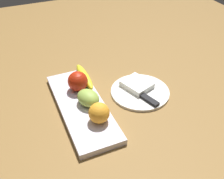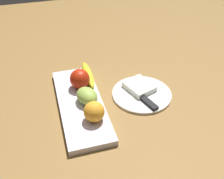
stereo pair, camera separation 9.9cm
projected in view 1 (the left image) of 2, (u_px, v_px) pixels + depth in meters
The scene contains 9 objects.
ground_plane at pixel (92, 108), 1.00m from camera, with size 2.40×2.40×0.00m, color brown.
fruit_tray at pixel (82, 106), 0.98m from camera, with size 0.44×0.16×0.02m, color silver.
apple at pixel (78, 81), 1.02m from camera, with size 0.08×0.08×0.08m, color #B0220D.
banana at pixel (84, 76), 1.09m from camera, with size 0.19×0.03×0.03m, color yellow.
orange_near_apple at pixel (99, 113), 0.88m from camera, with size 0.07×0.07×0.07m, color orange.
grape_bunch at pixel (88, 97), 0.96m from camera, with size 0.09×0.07×0.06m, color #90B047.
dinner_plate at pixel (140, 92), 1.06m from camera, with size 0.23×0.23×0.01m, color white.
folded_napkin at pixel (137, 84), 1.07m from camera, with size 0.11×0.09×0.02m, color white.
knife at pixel (146, 98), 1.02m from camera, with size 0.18×0.08×0.01m.
Camera 1 is at (-0.71, 0.23, 0.66)m, focal length 42.76 mm.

